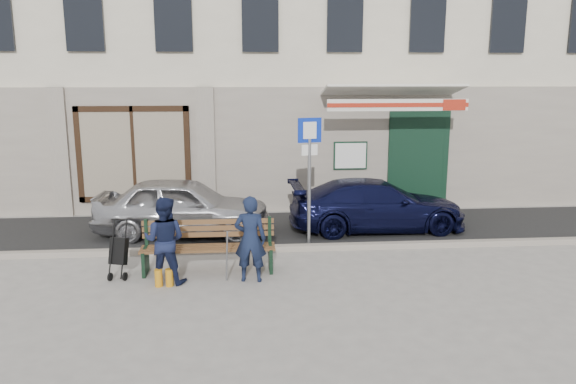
{
  "coord_description": "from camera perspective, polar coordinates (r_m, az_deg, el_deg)",
  "views": [
    {
      "loc": [
        -0.53,
        -9.34,
        3.49
      ],
      "look_at": [
        0.4,
        1.6,
        1.2
      ],
      "focal_mm": 35.0,
      "sensor_mm": 36.0,
      "label": 1
    }
  ],
  "objects": [
    {
      "name": "curb",
      "position": [
        11.38,
        -1.98,
        -5.77
      ],
      "size": [
        60.0,
        0.18,
        0.12
      ],
      "primitive_type": "cube",
      "color": "#9E9384",
      "rests_on": "ground"
    },
    {
      "name": "asphalt_lane",
      "position": [
        12.93,
        -2.34,
        -3.86
      ],
      "size": [
        60.0,
        3.2,
        0.01
      ],
      "primitive_type": "cube",
      "color": "#282828",
      "rests_on": "ground"
    },
    {
      "name": "stroller",
      "position": [
        10.31,
        -16.83,
        -5.88
      ],
      "size": [
        0.36,
        0.46,
        1.02
      ],
      "rotation": [
        0.0,
        0.0,
        -0.32
      ],
      "color": "black",
      "rests_on": "ground"
    },
    {
      "name": "car_silver",
      "position": [
        12.6,
        -10.64,
        -1.45
      ],
      "size": [
        3.95,
        1.88,
        1.3
      ],
      "primitive_type": "imported",
      "rotation": [
        0.0,
        0.0,
        1.48
      ],
      "color": "#B9B9BE",
      "rests_on": "ground"
    },
    {
      "name": "woman",
      "position": [
        9.76,
        -12.43,
        -4.81
      ],
      "size": [
        0.83,
        0.71,
        1.5
      ],
      "primitive_type": "imported",
      "rotation": [
        0.0,
        0.0,
        2.93
      ],
      "color": "#151C3B",
      "rests_on": "ground"
    },
    {
      "name": "parking_sign",
      "position": [
        11.31,
        2.19,
        3.1
      ],
      "size": [
        0.49,
        0.15,
        2.66
      ],
      "rotation": [
        0.0,
        0.0,
        0.24
      ],
      "color": "gray",
      "rests_on": "ground"
    },
    {
      "name": "bench",
      "position": [
        10.24,
        -8.37,
        -5.58
      ],
      "size": [
        2.4,
        1.17,
        0.98
      ],
      "color": "brown",
      "rests_on": "ground"
    },
    {
      "name": "ground",
      "position": [
        9.98,
        -1.53,
        -8.69
      ],
      "size": [
        80.0,
        80.0,
        0.0
      ],
      "primitive_type": "plane",
      "color": "#9E9991",
      "rests_on": "ground"
    },
    {
      "name": "car_navy",
      "position": [
        12.98,
        9.03,
        -1.31
      ],
      "size": [
        4.04,
        1.71,
        1.16
      ],
      "primitive_type": "imported",
      "rotation": [
        0.0,
        0.0,
        1.59
      ],
      "color": "black",
      "rests_on": "ground"
    },
    {
      "name": "building",
      "position": [
        17.86,
        -3.25,
        16.54
      ],
      "size": [
        20.0,
        8.27,
        10.0
      ],
      "color": "beige",
      "rests_on": "ground"
    },
    {
      "name": "man",
      "position": [
        9.62,
        -3.86,
        -4.78
      ],
      "size": [
        0.59,
        0.42,
        1.5
      ],
      "primitive_type": "imported",
      "rotation": [
        0.0,
        0.0,
        3.02
      ],
      "color": "#131C36",
      "rests_on": "ground"
    }
  ]
}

